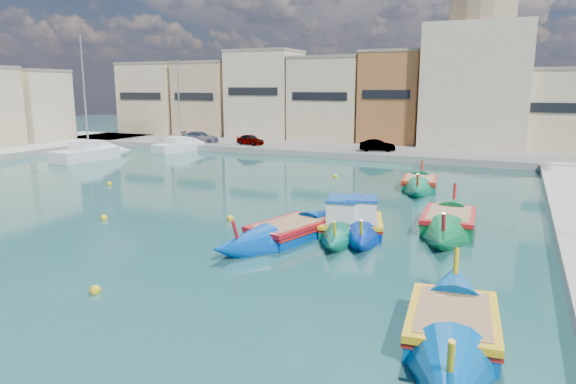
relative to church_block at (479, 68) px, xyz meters
The scene contains 14 objects.
ground 42.08m from the church_block, 104.04° to the right, with size 160.00×160.00×0.00m, color #143D3D.
north_quay 15.16m from the church_block, 141.34° to the right, with size 80.00×8.00×0.60m, color gray.
north_townhouses 4.81m from the church_block, 169.17° to the right, with size 83.20×7.87×10.19m.
church_block is the anchor object (origin of this frame).
parked_cars 24.06m from the church_block, 155.54° to the right, with size 23.71×2.64×1.19m.
luzzu_turquoise_cabin 36.07m from the church_block, 94.51° to the right, with size 3.27×8.29×2.60m.
luzzu_blue_cabin 35.81m from the church_block, 93.28° to the right, with size 3.82×7.70×2.65m.
luzzu_cyan_mid 33.61m from the church_block, 87.22° to the right, with size 2.65×9.45×2.77m.
luzzu_green 24.61m from the church_block, 93.52° to the right, with size 3.02×8.20×2.52m.
luzzu_blue_south 38.19m from the church_block, 97.07° to the right, with size 4.51×9.18×2.59m.
luzzu_cyan_south 44.50m from the church_block, 86.02° to the right, with size 2.97×8.84×2.70m.
yacht_north 30.79m from the church_block, 156.55° to the right, with size 3.76×7.77×10.00m.
yacht_midnorth 38.11m from the church_block, 146.61° to the right, with size 3.17×8.53×11.85m.
mooring_buoys 37.18m from the church_block, 104.06° to the right, with size 27.63×23.87×0.36m.
Camera 1 is at (14.19, -16.75, 6.49)m, focal length 32.00 mm.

